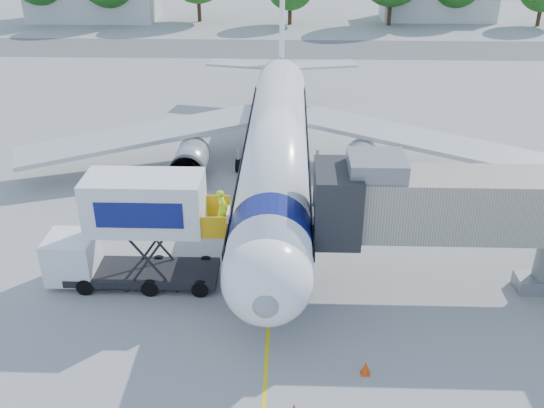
{
  "coord_description": "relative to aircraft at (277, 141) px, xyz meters",
  "views": [
    {
      "loc": [
        0.81,
        -30.74,
        16.45
      ],
      "look_at": [
        -0.02,
        -4.89,
        3.2
      ],
      "focal_mm": 40.0,
      "sensor_mm": 36.0,
      "label": 1
    }
  ],
  "objects": [
    {
      "name": "ground",
      "position": [
        0.0,
        -4.12,
        -2.95
      ],
      "size": [
        160.0,
        160.0,
        0.0
      ],
      "primitive_type": "plane",
      "color": "#959593",
      "rests_on": "ground"
    },
    {
      "name": "guidance_line",
      "position": [
        0.0,
        -4.12,
        -2.94
      ],
      "size": [
        0.15,
        70.0,
        0.01
      ],
      "primitive_type": "cube",
      "color": "yellow",
      "rests_on": "ground"
    },
    {
      "name": "taxiway_strip",
      "position": [
        0.0,
        37.88,
        -2.94
      ],
      "size": [
        120.0,
        10.0,
        0.01
      ],
      "primitive_type": "cube",
      "color": "#59595B",
      "rests_on": "ground"
    },
    {
      "name": "aircraft",
      "position": [
        0.0,
        0.0,
        0.0
      ],
      "size": [
        34.17,
        37.73,
        11.35
      ],
      "color": "white",
      "rests_on": "ground"
    },
    {
      "name": "jet_bridge",
      "position": [
        7.99,
        -11.12,
        1.39
      ],
      "size": [
        13.9,
        3.2,
        6.6
      ],
      "color": "#A9A290",
      "rests_on": "ground"
    },
    {
      "name": "catering_hiloader",
      "position": [
        -6.26,
        -11.12,
        -0.19
      ],
      "size": [
        8.51,
        2.44,
        5.5
      ],
      "color": "black",
      "rests_on": "ground"
    },
    {
      "name": "safety_cone_a",
      "position": [
        3.83,
        -16.98,
        -2.66
      ],
      "size": [
        0.38,
        0.38,
        0.61
      ],
      "color": "#DB410B",
      "rests_on": "ground"
    },
    {
      "name": "outbuilding_left",
      "position": [
        -28.0,
        55.88,
        -0.29
      ],
      "size": [
        18.4,
        8.4,
        5.3
      ],
      "color": "beige",
      "rests_on": "ground"
    },
    {
      "name": "outbuilding_right",
      "position": [
        22.0,
        57.88,
        -0.29
      ],
      "size": [
        16.4,
        7.4,
        5.3
      ],
      "color": "beige",
      "rests_on": "ground"
    }
  ]
}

